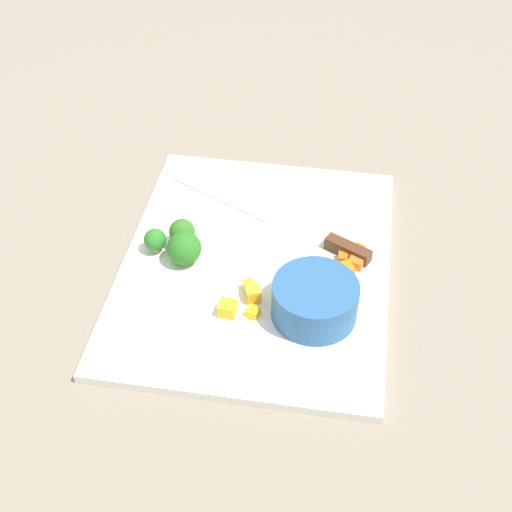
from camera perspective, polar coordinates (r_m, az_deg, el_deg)
ground_plane at (r=0.93m, az=0.00°, el=-0.99°), size 4.00×4.00×0.00m
cutting_board at (r=0.92m, az=0.00°, el=-0.72°), size 0.42×0.34×0.01m
prep_bowl at (r=0.84m, az=4.69°, el=-3.53°), size 0.10×0.10×0.05m
chef_knife at (r=0.96m, az=3.22°, el=2.27°), size 0.16×0.30×0.02m
carrot_dice_0 at (r=0.92m, az=7.98°, el=-0.46°), size 0.02×0.02×0.01m
carrot_dice_1 at (r=0.94m, az=8.14°, el=0.54°), size 0.02×0.02×0.01m
carrot_dice_2 at (r=0.93m, az=7.59°, el=0.01°), size 0.01×0.01×0.01m
carrot_dice_3 at (r=0.92m, az=6.90°, el=-0.15°), size 0.02×0.01×0.01m
carrot_dice_4 at (r=0.89m, az=6.78°, el=-1.79°), size 0.01×0.01×0.01m
carrot_dice_5 at (r=0.90m, az=7.18°, el=-1.12°), size 0.02×0.02×0.02m
pepper_dice_0 at (r=0.86m, az=-0.25°, el=-2.97°), size 0.02×0.02×0.02m
pepper_dice_1 at (r=0.85m, az=-0.25°, el=-4.48°), size 0.02×0.02×0.01m
pepper_dice_2 at (r=0.85m, az=-2.29°, el=-4.19°), size 0.02×0.02×0.02m
pepper_dice_3 at (r=0.88m, az=-0.34°, el=-2.46°), size 0.02×0.02×0.01m
broccoli_floret_0 at (r=0.91m, az=-5.71°, el=0.61°), size 0.04×0.04×0.05m
broccoli_floret_1 at (r=0.93m, az=-8.05°, el=1.18°), size 0.03×0.03×0.03m
broccoli_floret_2 at (r=0.93m, az=-5.88°, el=1.88°), size 0.03×0.03×0.04m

